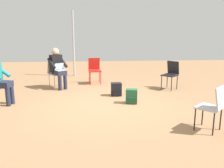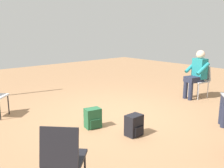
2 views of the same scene
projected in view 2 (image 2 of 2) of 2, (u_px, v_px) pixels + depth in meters
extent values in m
plane|color=#99704C|center=(116.00, 117.00, 5.09)|extent=(16.02, 16.02, 0.00)
cylinder|color=black|center=(8.00, 105.00, 5.23)|extent=(0.02, 0.02, 0.42)
cylinder|color=black|center=(0.00, 110.00, 4.90)|extent=(0.02, 0.02, 0.42)
cube|color=black|center=(65.00, 158.00, 2.62)|extent=(0.57, 0.57, 0.03)
cylinder|color=black|center=(56.00, 168.00, 2.85)|extent=(0.02, 0.02, 0.42)
cube|color=black|center=(59.00, 148.00, 2.39)|extent=(0.34, 0.33, 0.40)
cube|color=#B7B7BC|center=(199.00, 81.00, 6.49)|extent=(0.48, 0.48, 0.03)
cylinder|color=#B7B7BC|center=(198.00, 92.00, 6.31)|extent=(0.02, 0.02, 0.42)
cylinder|color=#B7B7BC|center=(188.00, 89.00, 6.60)|extent=(0.02, 0.02, 0.42)
cylinder|color=#B7B7BC|center=(208.00, 90.00, 6.47)|extent=(0.02, 0.02, 0.42)
cylinder|color=#B7B7BC|center=(198.00, 88.00, 6.76)|extent=(0.02, 0.02, 0.42)
cube|color=#B7B7BC|center=(204.00, 73.00, 6.53)|extent=(0.39, 0.18, 0.40)
cylinder|color=#23283D|center=(224.00, 116.00, 4.53)|extent=(0.11, 0.11, 0.45)
cylinder|color=#23283D|center=(222.00, 112.00, 4.70)|extent=(0.11, 0.11, 0.45)
cylinder|color=#23283D|center=(191.00, 91.00, 6.29)|extent=(0.11, 0.11, 0.45)
cylinder|color=#23283D|center=(185.00, 90.00, 6.45)|extent=(0.11, 0.11, 0.45)
cube|color=#23283D|center=(194.00, 79.00, 6.38)|extent=(0.39, 0.48, 0.14)
cube|color=teal|center=(200.00, 69.00, 6.42)|extent=(0.38, 0.29, 0.52)
sphere|color=beige|center=(201.00, 55.00, 6.34)|extent=(0.22, 0.22, 0.22)
cylinder|color=teal|center=(203.00, 69.00, 6.19)|extent=(0.18, 0.41, 0.31)
cylinder|color=teal|center=(191.00, 67.00, 6.54)|extent=(0.18, 0.41, 0.31)
cube|color=#235B38|center=(93.00, 118.00, 4.54)|extent=(0.25, 0.31, 0.36)
cube|color=#1C492C|center=(93.00, 122.00, 4.55)|extent=(0.28, 0.24, 0.16)
cube|color=black|center=(134.00, 125.00, 4.20)|extent=(0.21, 0.29, 0.36)
cube|color=black|center=(134.00, 130.00, 4.22)|extent=(0.26, 0.20, 0.16)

